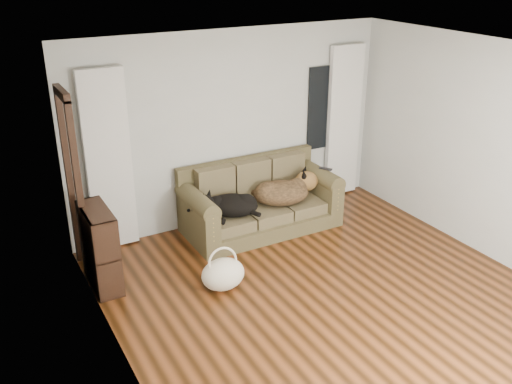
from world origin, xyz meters
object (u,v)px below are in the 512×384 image
sofa (261,198)px  tote_bag (223,276)px  bookshelf (100,245)px  dog_black_lab (229,206)px  dog_shepherd (284,193)px

sofa → tote_bag: size_ratio=4.10×
tote_bag → bookshelf: (-1.15, 0.74, 0.34)m
tote_bag → bookshelf: size_ratio=0.54×
dog_black_lab → dog_shepherd: size_ratio=0.84×
dog_black_lab → tote_bag: 1.22m
dog_shepherd → bookshelf: (-2.56, -0.28, 0.01)m
dog_shepherd → bookshelf: bearing=25.1°
sofa → tote_bag: bearing=-135.1°
dog_shepherd → dog_black_lab: bearing=19.2°
bookshelf → sofa: bearing=10.9°
dog_black_lab → tote_bag: bearing=-86.2°
tote_bag → bookshelf: bearing=147.2°
sofa → tote_bag: 1.58m
sofa → bookshelf: bookshelf is taller
tote_bag → bookshelf: bookshelf is taller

